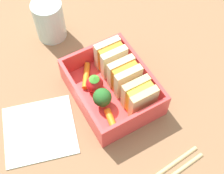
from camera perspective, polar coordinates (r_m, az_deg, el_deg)
The scene contains 12 objects.
ground_plane at distance 56.68cm, azimuth 0.00°, elevation -2.01°, with size 120.00×120.00×2.00cm, color #8A6242.
bento_tray at distance 55.30cm, azimuth 0.00°, elevation -1.17°, with size 15.93×12.59×1.20cm, color #E63F3E.
bento_rim at distance 53.00cm, azimuth 0.00°, elevation 0.36°, with size 15.93×12.59×4.23cm.
sandwich_left at distance 55.41cm, azimuth -0.23°, elevation 5.41°, with size 3.65×4.85×5.82cm.
sandwich_center_left at distance 53.04cm, azimuth 2.28°, elevation 1.91°, with size 3.65×4.85×5.82cm.
sandwich_center at distance 51.00cm, azimuth 5.00°, elevation -1.89°, with size 3.65×4.85×5.82cm.
carrot_stick_far_left at distance 56.20cm, azimuth -4.75°, elevation 2.08°, with size 1.05×1.05×5.25cm, color orange.
strawberry_far_left at distance 53.80cm, azimuth -3.21°, elevation 0.61°, with size 3.06×3.06×3.66cm.
broccoli_floret at distance 51.60cm, azimuth -1.79°, elevation -1.97°, with size 3.16×3.16×3.90cm.
carrot_stick_left at distance 51.35cm, azimuth -0.08°, elevation -6.29°, with size 1.15×1.15×4.43cm, color orange.
drinking_glass at distance 62.64cm, azimuth -11.39°, elevation 11.87°, with size 5.83×5.83×8.13cm, color silver.
folded_napkin at distance 53.62cm, azimuth -12.96°, elevation -8.00°, with size 11.12×11.71×0.40cm, color silver.
Camera 1 is at (24.94, -14.19, 47.88)cm, focal length 50.00 mm.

